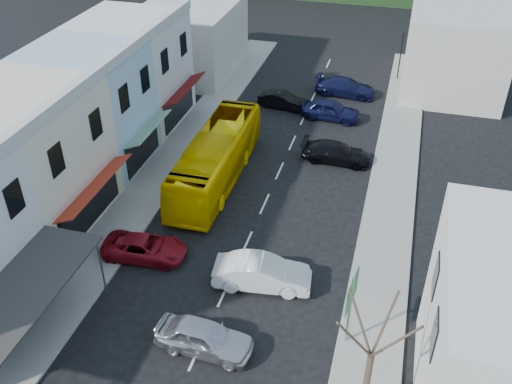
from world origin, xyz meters
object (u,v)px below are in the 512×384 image
car_white (262,275)px  street_tree (371,356)px  traffic_signal (400,57)px  bus (216,159)px  direction_sign (350,311)px  car_red (145,247)px  car_silver (204,338)px  pedestrian_left (77,242)px

car_white → street_tree: 9.00m
street_tree → traffic_signal: size_ratio=1.63×
bus → street_tree: 18.94m
traffic_signal → direction_sign: bearing=102.6°
car_white → car_red: bearing=78.7°
car_silver → car_red: bearing=48.4°
car_white → street_tree: street_tree is taller
bus → car_white: size_ratio=2.64×
car_silver → pedestrian_left: pedestrian_left is taller
car_red → pedestrian_left: size_ratio=2.71×
street_tree → car_red: bearing=151.9°
street_tree → pedestrian_left: bearing=160.2°
direction_sign → pedestrian_left: bearing=179.6°
car_red → direction_sign: 11.88m
car_silver → direction_sign: bearing=-68.4°
direction_sign → traffic_signal: traffic_signal is taller
bus → car_white: 10.44m
direction_sign → street_tree: 4.10m
direction_sign → car_silver: bearing=-153.3°
street_tree → car_silver: bearing=168.2°
street_tree → traffic_signal: street_tree is taller
pedestrian_left → street_tree: 17.24m
direction_sign → car_white: bearing=158.7°
car_white → pedestrian_left: (-10.22, -0.46, 0.30)m
bus → direction_sign: direction_sign is taller
pedestrian_left → traffic_signal: 32.88m
car_silver → car_red: 7.38m
car_white → street_tree: bearing=-144.2°
bus → pedestrian_left: bearing=-117.6°
direction_sign → traffic_signal: (0.20, 31.34, 0.20)m
car_silver → bus: bearing=19.3°
bus → street_tree: street_tree is taller
bus → street_tree: bearing=-53.8°
street_tree → traffic_signal: bearing=91.5°
car_white → direction_sign: 5.52m
car_white → pedestrian_left: size_ratio=2.59×
car_red → pedestrian_left: 3.63m
bus → car_white: (5.45, -8.87, -0.85)m
car_white → direction_sign: direction_sign is taller
bus → car_red: bus is taller
car_silver → street_tree: 7.97m
traffic_signal → car_white: bearing=93.3°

